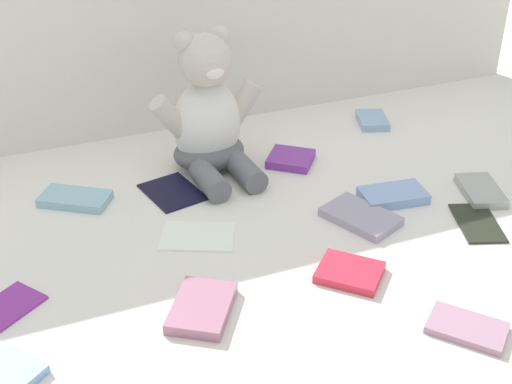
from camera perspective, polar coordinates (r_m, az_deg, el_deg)
ground_plane at (r=1.36m, az=-1.72°, el=-1.64°), size 3.20×3.20×0.00m
backdrop_drape at (r=1.61m, az=-7.23°, el=14.46°), size 1.87×0.03×0.56m
teddy_bear at (r=1.47m, az=-3.87°, el=5.90°), size 0.25×0.23×0.30m
book_case_0 at (r=1.53m, az=2.84°, el=2.70°), size 0.13×0.13×0.02m
book_case_1 at (r=1.42m, az=11.09°, el=-0.28°), size 0.14×0.09×0.02m
book_case_2 at (r=1.06m, az=-20.06°, el=-14.27°), size 0.13×0.13×0.01m
book_case_3 at (r=1.34m, az=8.51°, el=-1.99°), size 0.14×0.16×0.02m
book_case_4 at (r=1.20m, az=7.63°, el=-6.50°), size 0.13×0.13×0.02m
book_case_5 at (r=1.73m, az=9.45°, el=5.78°), size 0.09×0.11×0.02m
book_case_6 at (r=1.13m, az=16.79°, el=-10.54°), size 0.13×0.13×0.01m
book_case_7 at (r=1.43m, az=-14.50°, el=-0.53°), size 0.15×0.13×0.02m
book_case_8 at (r=1.12m, az=-4.43°, el=-9.37°), size 0.14×0.15×0.02m
book_case_9 at (r=1.38m, az=17.57°, el=-2.33°), size 0.11×0.15×0.01m
book_case_10 at (r=1.19m, az=-19.47°, el=-8.66°), size 0.12×0.12×0.01m
book_case_11 at (r=1.29m, az=-4.77°, el=-3.54°), size 0.16×0.14×0.01m
book_case_12 at (r=1.43m, az=-6.82°, el=0.05°), size 0.12×0.15×0.01m
book_case_13 at (r=1.48m, az=17.82°, el=0.09°), size 0.10×0.14×0.02m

